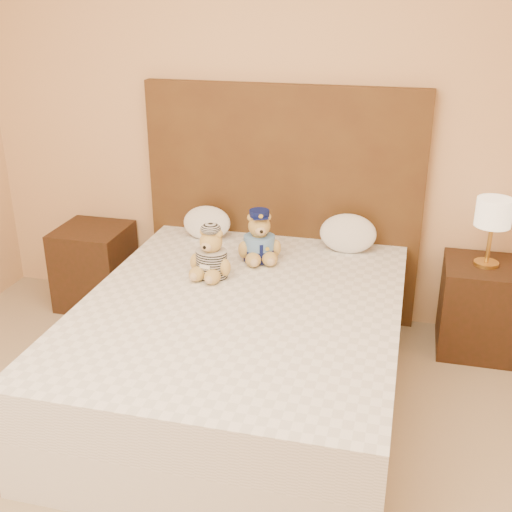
{
  "coord_description": "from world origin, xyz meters",
  "views": [
    {
      "loc": [
        0.78,
        -1.61,
        2.03
      ],
      "look_at": [
        0.02,
        1.45,
        0.7
      ],
      "focal_mm": 45.0,
      "sensor_mm": 36.0,
      "label": 1
    }
  ],
  "objects_px": {
    "bed": "(241,349)",
    "nightstand_left": "(95,266)",
    "lamp": "(493,216)",
    "teddy_police": "(259,236)",
    "nightstand_right": "(479,307)",
    "pillow_right": "(348,232)",
    "teddy_prisoner": "(211,252)",
    "pillow_left": "(207,221)"
  },
  "relations": [
    {
      "from": "bed",
      "to": "pillow_right",
      "type": "height_order",
      "value": "pillow_right"
    },
    {
      "from": "lamp",
      "to": "teddy_police",
      "type": "xyz_separation_m",
      "value": [
        -1.29,
        -0.25,
        -0.15
      ]
    },
    {
      "from": "teddy_police",
      "to": "pillow_right",
      "type": "distance_m",
      "value": 0.56
    },
    {
      "from": "nightstand_right",
      "to": "pillow_right",
      "type": "relative_size",
      "value": 1.61
    },
    {
      "from": "nightstand_left",
      "to": "bed",
      "type": "bearing_deg",
      "value": -32.62
    },
    {
      "from": "nightstand_right",
      "to": "pillow_left",
      "type": "height_order",
      "value": "pillow_left"
    },
    {
      "from": "nightstand_left",
      "to": "lamp",
      "type": "xyz_separation_m",
      "value": [
        2.5,
        0.0,
        0.57
      ]
    },
    {
      "from": "pillow_right",
      "to": "bed",
      "type": "bearing_deg",
      "value": -118.21
    },
    {
      "from": "nightstand_right",
      "to": "bed",
      "type": "bearing_deg",
      "value": -147.38
    },
    {
      "from": "nightstand_right",
      "to": "pillow_right",
      "type": "xyz_separation_m",
      "value": [
        -0.8,
        0.03,
        0.4
      ]
    },
    {
      "from": "nightstand_left",
      "to": "pillow_right",
      "type": "relative_size",
      "value": 1.61
    },
    {
      "from": "bed",
      "to": "nightstand_left",
      "type": "height_order",
      "value": "same"
    },
    {
      "from": "nightstand_left",
      "to": "pillow_right",
      "type": "bearing_deg",
      "value": 1.01
    },
    {
      "from": "nightstand_left",
      "to": "pillow_right",
      "type": "distance_m",
      "value": 1.74
    },
    {
      "from": "bed",
      "to": "nightstand_right",
      "type": "distance_m",
      "value": 1.48
    },
    {
      "from": "lamp",
      "to": "pillow_left",
      "type": "height_order",
      "value": "lamp"
    },
    {
      "from": "nightstand_left",
      "to": "pillow_right",
      "type": "height_order",
      "value": "pillow_right"
    },
    {
      "from": "pillow_left",
      "to": "pillow_right",
      "type": "distance_m",
      "value": 0.89
    },
    {
      "from": "nightstand_right",
      "to": "teddy_police",
      "type": "xyz_separation_m",
      "value": [
        -1.29,
        -0.25,
        0.43
      ]
    },
    {
      "from": "nightstand_right",
      "to": "lamp",
      "type": "xyz_separation_m",
      "value": [
        -0.0,
        0.0,
        0.57
      ]
    },
    {
      "from": "pillow_right",
      "to": "teddy_police",
      "type": "bearing_deg",
      "value": -149.86
    },
    {
      "from": "teddy_police",
      "to": "teddy_prisoner",
      "type": "height_order",
      "value": "teddy_police"
    },
    {
      "from": "pillow_left",
      "to": "pillow_right",
      "type": "xyz_separation_m",
      "value": [
        0.89,
        0.0,
        0.01
      ]
    },
    {
      "from": "bed",
      "to": "nightstand_right",
      "type": "relative_size",
      "value": 3.64
    },
    {
      "from": "nightstand_right",
      "to": "lamp",
      "type": "distance_m",
      "value": 0.57
    },
    {
      "from": "lamp",
      "to": "nightstand_right",
      "type": "bearing_deg",
      "value": 0.0
    },
    {
      "from": "pillow_right",
      "to": "nightstand_right",
      "type": "bearing_deg",
      "value": -2.13
    },
    {
      "from": "lamp",
      "to": "pillow_right",
      "type": "bearing_deg",
      "value": 177.87
    },
    {
      "from": "teddy_police",
      "to": "pillow_left",
      "type": "distance_m",
      "value": 0.5
    },
    {
      "from": "lamp",
      "to": "pillow_left",
      "type": "xyz_separation_m",
      "value": [
        -1.7,
        0.03,
        -0.19
      ]
    },
    {
      "from": "bed",
      "to": "lamp",
      "type": "distance_m",
      "value": 1.59
    },
    {
      "from": "teddy_prisoner",
      "to": "nightstand_right",
      "type": "bearing_deg",
      "value": 29.54
    },
    {
      "from": "nightstand_right",
      "to": "pillow_right",
      "type": "bearing_deg",
      "value": 177.87
    },
    {
      "from": "bed",
      "to": "pillow_right",
      "type": "bearing_deg",
      "value": 61.79
    },
    {
      "from": "lamp",
      "to": "teddy_police",
      "type": "height_order",
      "value": "lamp"
    },
    {
      "from": "nightstand_right",
      "to": "teddy_prisoner",
      "type": "relative_size",
      "value": 1.92
    },
    {
      "from": "lamp",
      "to": "teddy_prisoner",
      "type": "bearing_deg",
      "value": -160.26
    },
    {
      "from": "teddy_prisoner",
      "to": "pillow_right",
      "type": "height_order",
      "value": "teddy_prisoner"
    },
    {
      "from": "nightstand_left",
      "to": "pillow_left",
      "type": "xyz_separation_m",
      "value": [
        0.8,
        0.03,
        0.38
      ]
    },
    {
      "from": "teddy_prisoner",
      "to": "nightstand_left",
      "type": "bearing_deg",
      "value": 162.02
    },
    {
      "from": "nightstand_right",
      "to": "pillow_left",
      "type": "relative_size",
      "value": 1.78
    },
    {
      "from": "bed",
      "to": "nightstand_left",
      "type": "distance_m",
      "value": 1.48
    }
  ]
}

